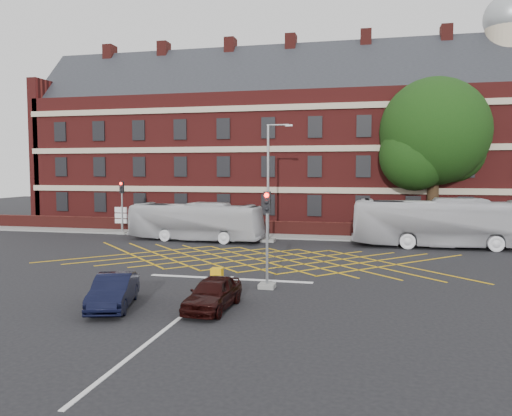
% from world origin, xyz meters
% --- Properties ---
extents(ground, '(120.00, 120.00, 0.00)m').
position_xyz_m(ground, '(0.00, 0.00, 0.00)').
color(ground, black).
rests_on(ground, ground).
extents(victorian_building, '(51.00, 12.17, 20.40)m').
position_xyz_m(victorian_building, '(0.25, 22.00, 7.84)').
color(victorian_building, '#581816').
rests_on(victorian_building, ground).
extents(boundary_wall, '(56.00, 0.50, 1.10)m').
position_xyz_m(boundary_wall, '(0.00, 13.00, 0.55)').
color(boundary_wall, '#4F1815').
rests_on(boundary_wall, ground).
extents(far_pavement, '(60.00, 3.00, 0.12)m').
position_xyz_m(far_pavement, '(0.00, 12.00, 0.06)').
color(far_pavement, slate).
rests_on(far_pavement, ground).
extents(box_junction_hatching, '(8.22, 8.22, 0.02)m').
position_xyz_m(box_junction_hatching, '(0.00, 2.00, 0.01)').
color(box_junction_hatching, '#CC990C').
rests_on(box_junction_hatching, ground).
extents(stop_line, '(8.00, 0.30, 0.02)m').
position_xyz_m(stop_line, '(0.00, -3.50, 0.01)').
color(stop_line, silver).
rests_on(stop_line, ground).
extents(centre_line, '(0.15, 14.00, 0.02)m').
position_xyz_m(centre_line, '(0.00, -10.00, 0.01)').
color(centre_line, silver).
rests_on(centre_line, ground).
extents(bus_left, '(10.27, 3.26, 2.81)m').
position_xyz_m(bus_left, '(-5.96, 8.42, 1.41)').
color(bus_left, silver).
rests_on(bus_left, ground).
extents(bus_right, '(11.94, 3.04, 3.31)m').
position_xyz_m(bus_right, '(11.28, 9.01, 1.65)').
color(bus_right, silver).
rests_on(bus_right, ground).
extents(car_navy, '(2.35, 4.02, 1.25)m').
position_xyz_m(car_navy, '(-2.95, -9.27, 0.63)').
color(car_navy, black).
rests_on(car_navy, ground).
extents(car_maroon, '(1.62, 3.64, 1.22)m').
position_xyz_m(car_maroon, '(0.80, -8.69, 0.61)').
color(car_maroon, black).
rests_on(car_maroon, ground).
extents(deciduous_tree, '(8.53, 8.52, 12.51)m').
position_xyz_m(deciduous_tree, '(11.42, 15.66, 7.65)').
color(deciduous_tree, black).
rests_on(deciduous_tree, ground).
extents(traffic_light_near, '(0.70, 0.70, 4.27)m').
position_xyz_m(traffic_light_near, '(2.11, -4.94, 1.76)').
color(traffic_light_near, slate).
rests_on(traffic_light_near, ground).
extents(traffic_light_far, '(0.70, 0.70, 4.27)m').
position_xyz_m(traffic_light_far, '(-13.04, 10.73, 1.76)').
color(traffic_light_far, slate).
rests_on(traffic_light_far, ground).
extents(street_lamp, '(2.25, 1.00, 8.47)m').
position_xyz_m(street_lamp, '(-0.57, 9.06, 2.87)').
color(street_lamp, slate).
rests_on(street_lamp, ground).
extents(direction_signs, '(1.10, 0.16, 2.20)m').
position_xyz_m(direction_signs, '(-13.63, 11.63, 1.38)').
color(direction_signs, gray).
rests_on(direction_signs, ground).
extents(utility_cabinet, '(0.50, 0.41, 0.87)m').
position_xyz_m(utility_cabinet, '(-0.08, -5.29, 0.44)').
color(utility_cabinet, '#E3A30D').
rests_on(utility_cabinet, ground).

